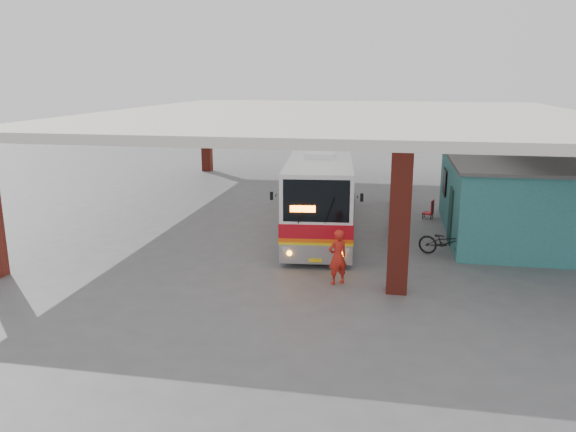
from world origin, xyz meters
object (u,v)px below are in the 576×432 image
(pedestrian, at_px, (338,257))
(coach_bus, at_px, (321,187))
(red_chair, at_px, (430,210))
(motorcycle, at_px, (446,242))

(pedestrian, bearing_deg, coach_bus, -113.26)
(pedestrian, bearing_deg, red_chair, -145.14)
(motorcycle, distance_m, pedestrian, 4.83)
(coach_bus, relative_size, red_chair, 13.75)
(motorcycle, height_order, red_chair, motorcycle)
(red_chair, bearing_deg, motorcycle, -72.81)
(coach_bus, distance_m, pedestrian, 6.97)
(pedestrian, height_order, red_chair, pedestrian)
(coach_bus, bearing_deg, pedestrian, -84.11)
(coach_bus, bearing_deg, red_chair, 17.91)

